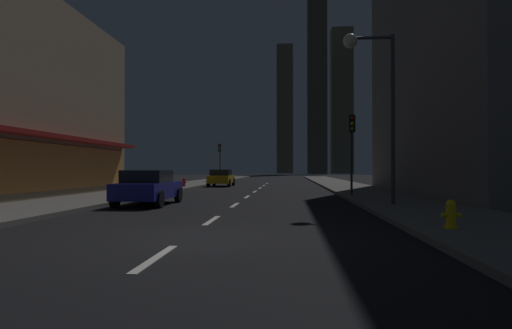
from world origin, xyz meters
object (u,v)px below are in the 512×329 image
object	(u,v)px
car_parked_far	(221,178)
traffic_light_far_left	(220,154)
car_parked_near	(149,187)
traffic_light_near_right	(352,136)
street_lamp_right	(371,76)
fire_hydrant_far_left	(184,182)
fire_hydrant_yellow_near	(451,215)

from	to	relation	value
car_parked_far	traffic_light_far_left	xyz separation A→B (m)	(-1.90, 10.78, 2.45)
car_parked_near	traffic_light_near_right	bearing A→B (deg)	28.88
car_parked_far	street_lamp_right	world-z (taller)	street_lamp_right
car_parked_far	traffic_light_far_left	bearing A→B (deg)	100.00
street_lamp_right	traffic_light_near_right	bearing A→B (deg)	88.80
car_parked_far	fire_hydrant_far_left	distance (m)	4.60
car_parked_near	traffic_light_near_right	size ratio (longest dim) A/B	1.01
car_parked_far	street_lamp_right	distance (m)	22.14
car_parked_far	street_lamp_right	xyz separation A→B (m)	(8.98, -19.77, 4.33)
car_parked_near	fire_hydrant_far_left	size ratio (longest dim) A/B	6.48
traffic_light_far_left	street_lamp_right	world-z (taller)	street_lamp_right
car_parked_near	car_parked_far	distance (m)	19.05
street_lamp_right	fire_hydrant_yellow_near	bearing A→B (deg)	-85.48
car_parked_near	street_lamp_right	size ratio (longest dim) A/B	0.64
car_parked_far	car_parked_near	bearing A→B (deg)	-90.00
fire_hydrant_far_left	fire_hydrant_yellow_near	bearing A→B (deg)	-62.21
car_parked_far	fire_hydrant_yellow_near	world-z (taller)	car_parked_far
traffic_light_near_right	street_lamp_right	xyz separation A→B (m)	(-0.12, -5.74, 1.87)
fire_hydrant_yellow_near	fire_hydrant_far_left	size ratio (longest dim) A/B	1.00
fire_hydrant_far_left	traffic_light_near_right	xyz separation A→B (m)	(11.40, -10.06, 2.74)
car_parked_near	street_lamp_right	bearing A→B (deg)	-4.60
fire_hydrant_far_left	street_lamp_right	distance (m)	19.96
car_parked_near	traffic_light_far_left	size ratio (longest dim) A/B	1.01
traffic_light_near_right	street_lamp_right	distance (m)	6.04
car_parked_near	fire_hydrant_far_left	bearing A→B (deg)	98.67
traffic_light_far_left	fire_hydrant_far_left	bearing A→B (deg)	-91.55
car_parked_far	traffic_light_near_right	xyz separation A→B (m)	(9.10, -14.03, 2.45)
street_lamp_right	car_parked_far	bearing A→B (deg)	114.42
car_parked_far	street_lamp_right	size ratio (longest dim) A/B	0.64
car_parked_far	traffic_light_near_right	distance (m)	16.90
traffic_light_near_right	car_parked_near	bearing A→B (deg)	-151.12
car_parked_near	traffic_light_far_left	xyz separation A→B (m)	(-1.90, 29.83, 2.45)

